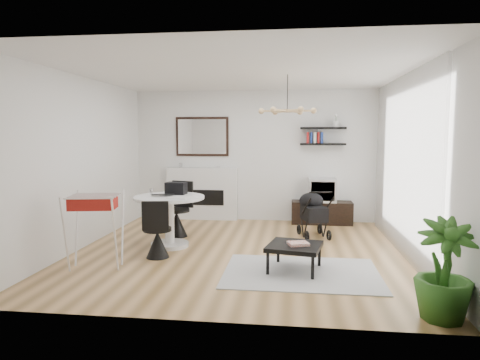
# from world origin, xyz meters

# --- Properties ---
(floor) EXTENTS (5.00, 5.00, 0.00)m
(floor) POSITION_xyz_m (0.00, 0.00, 0.00)
(floor) COLOR olive
(floor) RESTS_ON ground
(ceiling) EXTENTS (5.00, 5.00, 0.00)m
(ceiling) POSITION_xyz_m (0.00, 0.00, 2.70)
(ceiling) COLOR white
(ceiling) RESTS_ON wall_back
(wall_back) EXTENTS (5.00, 0.00, 5.00)m
(wall_back) POSITION_xyz_m (0.00, 2.50, 1.35)
(wall_back) COLOR white
(wall_back) RESTS_ON floor
(wall_left) EXTENTS (0.00, 5.00, 5.00)m
(wall_left) POSITION_xyz_m (-2.50, 0.00, 1.35)
(wall_left) COLOR white
(wall_left) RESTS_ON floor
(wall_right) EXTENTS (0.00, 5.00, 5.00)m
(wall_right) POSITION_xyz_m (2.50, 0.00, 1.35)
(wall_right) COLOR white
(wall_right) RESTS_ON floor
(sheer_curtain) EXTENTS (0.04, 3.60, 2.60)m
(sheer_curtain) POSITION_xyz_m (2.40, 0.20, 1.35)
(sheer_curtain) COLOR white
(sheer_curtain) RESTS_ON wall_right
(fireplace) EXTENTS (1.50, 0.17, 2.16)m
(fireplace) POSITION_xyz_m (-1.10, 2.42, 0.69)
(fireplace) COLOR white
(fireplace) RESTS_ON floor
(shelf_lower) EXTENTS (0.90, 0.25, 0.04)m
(shelf_lower) POSITION_xyz_m (1.39, 2.37, 1.60)
(shelf_lower) COLOR black
(shelf_lower) RESTS_ON wall_back
(shelf_upper) EXTENTS (0.90, 0.25, 0.04)m
(shelf_upper) POSITION_xyz_m (1.39, 2.37, 1.92)
(shelf_upper) COLOR black
(shelf_upper) RESTS_ON wall_back
(pendant_lamp) EXTENTS (0.90, 0.90, 0.10)m
(pendant_lamp) POSITION_xyz_m (0.70, 0.30, 2.15)
(pendant_lamp) COLOR tan
(pendant_lamp) RESTS_ON ceiling
(tv_console) EXTENTS (1.20, 0.42, 0.45)m
(tv_console) POSITION_xyz_m (1.39, 2.28, 0.23)
(tv_console) COLOR black
(tv_console) RESTS_ON floor
(crt_tv) EXTENTS (0.54, 0.47, 0.47)m
(crt_tv) POSITION_xyz_m (1.39, 2.28, 0.69)
(crt_tv) COLOR silver
(crt_tv) RESTS_ON tv_console
(dining_table) EXTENTS (1.12, 1.12, 0.82)m
(dining_table) POSITION_xyz_m (-1.15, 0.16, 0.54)
(dining_table) COLOR white
(dining_table) RESTS_ON floor
(laptop) EXTENTS (0.41, 0.33, 0.03)m
(laptop) POSITION_xyz_m (-1.23, 0.12, 0.83)
(laptop) COLOR black
(laptop) RESTS_ON dining_table
(black_bag) EXTENTS (0.35, 0.23, 0.20)m
(black_bag) POSITION_xyz_m (-1.10, 0.40, 0.91)
(black_bag) COLOR black
(black_bag) RESTS_ON dining_table
(newspaper) EXTENTS (0.35, 0.30, 0.01)m
(newspaper) POSITION_xyz_m (-0.94, 0.01, 0.82)
(newspaper) COLOR silver
(newspaper) RESTS_ON dining_table
(drinking_glass) EXTENTS (0.06, 0.06, 0.10)m
(drinking_glass) POSITION_xyz_m (-1.50, 0.34, 0.86)
(drinking_glass) COLOR white
(drinking_glass) RESTS_ON dining_table
(chair_far) EXTENTS (0.50, 0.51, 0.97)m
(chair_far) POSITION_xyz_m (-1.22, 0.87, 0.31)
(chair_far) COLOR black
(chair_far) RESTS_ON floor
(chair_near) EXTENTS (0.43, 0.44, 0.86)m
(chair_near) POSITION_xyz_m (-1.14, -0.48, 0.27)
(chair_near) COLOR black
(chair_near) RESTS_ON floor
(drying_rack) EXTENTS (0.78, 0.74, 1.00)m
(drying_rack) POSITION_xyz_m (-1.81, -1.04, 0.53)
(drying_rack) COLOR white
(drying_rack) RESTS_ON floor
(stroller) EXTENTS (0.59, 0.77, 0.86)m
(stroller) POSITION_xyz_m (1.16, 1.15, 0.37)
(stroller) COLOR black
(stroller) RESTS_ON floor
(rug) EXTENTS (1.99, 1.44, 0.01)m
(rug) POSITION_xyz_m (0.92, -0.93, 0.01)
(rug) COLOR #ACACAC
(rug) RESTS_ON floor
(coffee_table) EXTENTS (0.79, 0.79, 0.34)m
(coffee_table) POSITION_xyz_m (0.83, -0.84, 0.32)
(coffee_table) COLOR black
(coffee_table) RESTS_ON rug
(magazines) EXTENTS (0.30, 0.27, 0.04)m
(magazines) POSITION_xyz_m (0.88, -0.87, 0.37)
(magazines) COLOR #BF472F
(magazines) RESTS_ON coffee_table
(potted_plant) EXTENTS (0.55, 0.55, 0.99)m
(potted_plant) POSITION_xyz_m (2.25, -2.17, 0.50)
(potted_plant) COLOR #2A5F1B
(potted_plant) RESTS_ON floor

